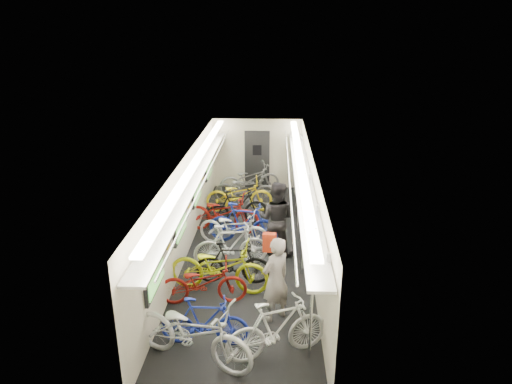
# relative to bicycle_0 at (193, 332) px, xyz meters

# --- Properties ---
(train_car_shell) EXTENTS (10.00, 10.00, 10.00)m
(train_car_shell) POSITION_rel_bicycle_0_xyz_m (0.31, 4.68, 1.08)
(train_car_shell) COLOR black
(train_car_shell) RESTS_ON ground
(bicycle_0) EXTENTS (2.33, 1.54, 1.16)m
(bicycle_0) POSITION_rel_bicycle_0_xyz_m (0.00, 0.00, 0.00)
(bicycle_0) COLOR silver
(bicycle_0) RESTS_ON ground
(bicycle_1) EXTENTS (1.56, 0.46, 0.93)m
(bicycle_1) POSITION_rel_bicycle_0_xyz_m (0.13, 0.43, -0.11)
(bicycle_1) COLOR #1A299E
(bicycle_1) RESTS_ON ground
(bicycle_2) EXTENTS (1.81, 0.80, 0.92)m
(bicycle_2) POSITION_rel_bicycle_0_xyz_m (-0.10, 1.72, -0.12)
(bicycle_2) COLOR maroon
(bicycle_2) RESTS_ON ground
(bicycle_3) EXTENTS (1.63, 0.47, 0.98)m
(bicycle_3) POSITION_rel_bicycle_0_xyz_m (0.42, 2.51, -0.09)
(bicycle_3) COLOR black
(bicycle_3) RESTS_ON ground
(bicycle_4) EXTENTS (2.20, 1.03, 1.11)m
(bicycle_4) POSITION_rel_bicycle_0_xyz_m (0.16, 2.20, -0.02)
(bicycle_4) COLOR #B4BE11
(bicycle_4) RESTS_ON ground
(bicycle_5) EXTENTS (1.79, 0.83, 1.04)m
(bicycle_5) POSITION_rel_bicycle_0_xyz_m (0.30, 3.30, -0.06)
(bicycle_5) COLOR silver
(bicycle_5) RESTS_ON ground
(bicycle_6) EXTENTS (1.98, 1.15, 0.99)m
(bicycle_6) POSITION_rel_bicycle_0_xyz_m (0.28, 4.31, -0.09)
(bicycle_6) COLOR silver
(bicycle_6) RESTS_ON ground
(bicycle_7) EXTENTS (1.88, 0.79, 1.09)m
(bicycle_7) POSITION_rel_bicycle_0_xyz_m (0.51, 4.49, -0.03)
(bicycle_7) COLOR navy
(bicycle_7) RESTS_ON ground
(bicycle_8) EXTENTS (2.14, 1.04, 1.08)m
(bicycle_8) POSITION_rel_bicycle_0_xyz_m (-0.11, 5.20, -0.04)
(bicycle_8) COLOR maroon
(bicycle_8) RESTS_ON ground
(bicycle_9) EXTENTS (1.82, 1.00, 1.05)m
(bicycle_9) POSITION_rel_bicycle_0_xyz_m (0.25, 5.62, -0.05)
(bicycle_9) COLOR black
(bicycle_9) RESTS_ON ground
(bicycle_10) EXTENTS (2.04, 0.86, 1.04)m
(bicycle_10) POSITION_rel_bicycle_0_xyz_m (0.22, 6.68, -0.06)
(bicycle_10) COLOR yellow
(bicycle_10) RESTS_ON ground
(bicycle_11) EXTENTS (1.86, 1.14, 1.08)m
(bicycle_11) POSITION_rel_bicycle_0_xyz_m (1.37, 0.20, -0.04)
(bicycle_11) COLOR white
(bicycle_11) RESTS_ON ground
(bicycle_12) EXTENTS (2.01, 0.81, 1.04)m
(bicycle_12) POSITION_rel_bicycle_0_xyz_m (0.38, 7.26, -0.06)
(bicycle_12) COLOR slate
(bicycle_12) RESTS_ON ground
(bicycle_14) EXTENTS (2.18, 1.35, 1.08)m
(bicycle_14) POSITION_rel_bicycle_0_xyz_m (0.45, 8.14, -0.04)
(bicycle_14) COLOR slate
(bicycle_14) RESTS_ON ground
(passenger_near) EXTENTS (0.73, 0.70, 1.68)m
(passenger_near) POSITION_rel_bicycle_0_xyz_m (1.34, 1.27, 0.26)
(passenger_near) COLOR gray
(passenger_near) RESTS_ON ground
(passenger_mid) EXTENTS (1.04, 0.90, 1.85)m
(passenger_mid) POSITION_rel_bicycle_0_xyz_m (1.34, 3.95, 0.35)
(passenger_mid) COLOR black
(passenger_mid) RESTS_ON ground
(backpack) EXTENTS (0.27, 0.16, 0.38)m
(backpack) POSITION_rel_bicycle_0_xyz_m (1.21, 1.92, 0.70)
(backpack) COLOR #AF2A11
(backpack) RESTS_ON passenger_near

